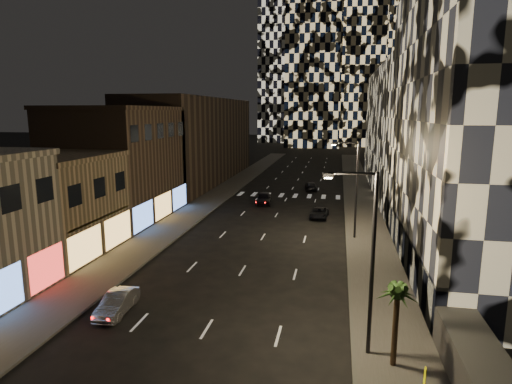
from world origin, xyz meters
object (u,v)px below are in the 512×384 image
at_px(streetlight_near, 368,251).
at_px(palm_tree, 397,298).
at_px(car_dark_rightlane, 319,213).
at_px(car_dark_midlane, 264,198).
at_px(streetlight_far, 354,183).
at_px(car_dark_oncoming, 311,186).
at_px(car_silver_parked, 117,303).

bearing_deg(streetlight_near, palm_tree, -31.14).
relative_size(car_dark_rightlane, palm_tree, 1.00).
height_order(streetlight_near, car_dark_rightlane, streetlight_near).
bearing_deg(car_dark_midlane, palm_tree, -77.66).
bearing_deg(car_dark_rightlane, palm_tree, -76.64).
relative_size(streetlight_near, streetlight_far, 1.00).
relative_size(streetlight_far, car_dark_midlane, 1.98).
relative_size(streetlight_near, car_dark_rightlane, 2.23).
height_order(car_dark_oncoming, palm_tree, palm_tree).
height_order(streetlight_far, car_dark_oncoming, streetlight_far).
height_order(streetlight_near, palm_tree, streetlight_near).
xyz_separation_m(streetlight_far, palm_tree, (1.34, -20.81, -1.86)).
bearing_deg(car_dark_oncoming, car_dark_rightlane, 90.00).
relative_size(car_dark_midlane, palm_tree, 1.12).
bearing_deg(car_dark_oncoming, car_silver_parked, 71.91).
bearing_deg(palm_tree, car_dark_oncoming, 98.44).
distance_m(streetlight_far, car_silver_parked, 23.52).
bearing_deg(palm_tree, streetlight_near, 148.86).
relative_size(streetlight_far, car_dark_oncoming, 2.11).
height_order(car_silver_parked, car_dark_midlane, car_dark_midlane).
height_order(car_silver_parked, palm_tree, palm_tree).
distance_m(car_dark_midlane, car_dark_rightlane, 9.57).
distance_m(streetlight_far, car_dark_rightlane, 9.56).
distance_m(car_silver_parked, palm_tree, 15.97).
bearing_deg(streetlight_far, car_silver_parked, -127.91).
distance_m(car_dark_midlane, car_dark_oncoming, 12.63).
bearing_deg(car_silver_parked, car_dark_rightlane, 63.52).
bearing_deg(car_dark_midlane, streetlight_near, -79.27).
distance_m(car_silver_parked, car_dark_rightlane, 27.87).
bearing_deg(streetlight_near, car_dark_midlane, 107.88).
xyz_separation_m(streetlight_near, streetlight_far, (0.00, 20.00, 0.00)).
distance_m(streetlight_near, streetlight_far, 20.00).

